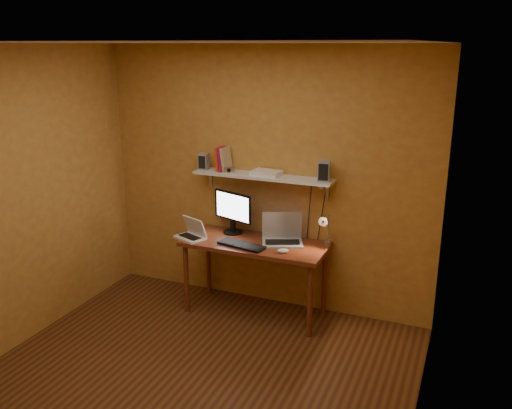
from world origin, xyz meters
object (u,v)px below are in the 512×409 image
at_px(mouse, 283,251).
at_px(speaker_right, 324,171).
at_px(router, 267,173).
at_px(wall_shelf, 263,177).
at_px(speaker_left, 204,161).
at_px(monitor, 233,210).
at_px(desk, 255,250).
at_px(desk_lamp, 325,226).
at_px(shelf_camera, 229,170).
at_px(netbook, 192,232).
at_px(keyboard, 242,245).
at_px(laptop, 282,235).

bearing_deg(mouse, speaker_right, 32.57).
xyz_separation_m(speaker_right, router, (-0.58, 0.02, -0.08)).
bearing_deg(wall_shelf, speaker_left, 179.85).
relative_size(monitor, mouse, 4.19).
bearing_deg(speaker_left, monitor, -7.29).
bearing_deg(router, desk, -100.33).
xyz_separation_m(wall_shelf, monitor, (-0.31, -0.03, -0.37)).
height_order(mouse, desk_lamp, desk_lamp).
xyz_separation_m(desk, desk_lamp, (0.66, 0.13, 0.29)).
bearing_deg(monitor, mouse, -7.78).
distance_m(speaker_left, router, 0.68).
bearing_deg(router, monitor, -174.58).
bearing_deg(wall_shelf, shelf_camera, -171.26).
xyz_separation_m(netbook, desk_lamp, (1.28, 0.25, 0.15)).
bearing_deg(router, speaker_left, -179.55).
height_order(desk, wall_shelf, wall_shelf).
xyz_separation_m(keyboard, speaker_right, (0.69, 0.33, 0.71)).
bearing_deg(desk, speaker_left, 163.01).
xyz_separation_m(netbook, keyboard, (0.55, -0.03, -0.04)).
bearing_deg(shelf_camera, laptop, -4.26).
relative_size(laptop, router, 1.65).
distance_m(desk, monitor, 0.48).
distance_m(desk_lamp, router, 0.77).
xyz_separation_m(speaker_left, shelf_camera, (0.30, -0.05, -0.05)).
xyz_separation_m(desk_lamp, speaker_right, (-0.05, 0.05, 0.51)).
bearing_deg(shelf_camera, speaker_right, 2.16).
bearing_deg(speaker_left, laptop, -8.60).
height_order(laptop, keyboard, laptop).
bearing_deg(laptop, wall_shelf, 136.11).
xyz_separation_m(laptop, speaker_right, (0.37, 0.08, 0.65)).
bearing_deg(keyboard, speaker_right, 37.64).
relative_size(monitor, speaker_right, 2.30).
distance_m(speaker_left, speaker_right, 1.25).
relative_size(desk_lamp, speaker_right, 1.91).
distance_m(mouse, speaker_left, 1.25).
distance_m(keyboard, shelf_camera, 0.76).
height_order(wall_shelf, shelf_camera, shelf_camera).
relative_size(desk_lamp, router, 1.35).
height_order(monitor, speaker_right, speaker_right).
height_order(desk_lamp, speaker_left, speaker_left).
xyz_separation_m(laptop, netbook, (-0.86, -0.23, -0.02)).
bearing_deg(shelf_camera, netbook, -136.67).
xyz_separation_m(keyboard, mouse, (0.42, -0.01, 0.01)).
height_order(netbook, desk_lamp, desk_lamp).
xyz_separation_m(laptop, speaker_left, (-0.88, 0.10, 0.63)).
height_order(mouse, speaker_right, speaker_right).
bearing_deg(desk_lamp, speaker_left, 176.94).
bearing_deg(desk_lamp, monitor, 177.55).
distance_m(wall_shelf, monitor, 0.49).
bearing_deg(router, mouse, -49.52).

